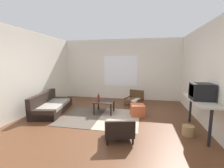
{
  "coord_description": "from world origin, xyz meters",
  "views": [
    {
      "loc": [
        0.99,
        -3.93,
        1.69
      ],
      "look_at": [
        0.05,
        0.79,
        1.0
      ],
      "focal_mm": 24.59,
      "sensor_mm": 36.0,
      "label": 1
    }
  ],
  "objects_px": {
    "wicker_basket": "(188,131)",
    "coffee_table": "(104,103)",
    "couch": "(51,106)",
    "console_shelf": "(200,103)",
    "glass_bottle": "(99,98)",
    "armchair_by_window": "(135,99)",
    "crt_television": "(202,92)",
    "armchair_striped_foreground": "(119,130)",
    "clay_vase": "(196,92)",
    "ottoman_orange": "(137,110)"
  },
  "relations": [
    {
      "from": "couch",
      "to": "ottoman_orange",
      "type": "xyz_separation_m",
      "value": [
        2.9,
        0.2,
        -0.02
      ]
    },
    {
      "from": "couch",
      "to": "wicker_basket",
      "type": "height_order",
      "value": "couch"
    },
    {
      "from": "wicker_basket",
      "to": "armchair_striped_foreground",
      "type": "bearing_deg",
      "value": -160.54
    },
    {
      "from": "armchair_striped_foreground",
      "to": "coffee_table",
      "type": "bearing_deg",
      "value": 114.28
    },
    {
      "from": "couch",
      "to": "armchair_striped_foreground",
      "type": "xyz_separation_m",
      "value": [
        2.57,
        -1.45,
        0.03
      ]
    },
    {
      "from": "armchair_by_window",
      "to": "armchair_striped_foreground",
      "type": "xyz_separation_m",
      "value": [
        -0.18,
        -2.89,
        -0.02
      ]
    },
    {
      "from": "console_shelf",
      "to": "glass_bottle",
      "type": "relative_size",
      "value": 5.18
    },
    {
      "from": "glass_bottle",
      "to": "wicker_basket",
      "type": "relative_size",
      "value": 1.05
    },
    {
      "from": "coffee_table",
      "to": "wicker_basket",
      "type": "height_order",
      "value": "coffee_table"
    },
    {
      "from": "couch",
      "to": "clay_vase",
      "type": "distance_m",
      "value": 4.46
    },
    {
      "from": "coffee_table",
      "to": "ottoman_orange",
      "type": "relative_size",
      "value": 1.5
    },
    {
      "from": "ottoman_orange",
      "to": "clay_vase",
      "type": "relative_size",
      "value": 1.36
    },
    {
      "from": "coffee_table",
      "to": "crt_television",
      "type": "distance_m",
      "value": 2.83
    },
    {
      "from": "crt_television",
      "to": "glass_bottle",
      "type": "relative_size",
      "value": 1.63
    },
    {
      "from": "couch",
      "to": "console_shelf",
      "type": "xyz_separation_m",
      "value": [
        4.38,
        -0.67,
        0.53
      ]
    },
    {
      "from": "ottoman_orange",
      "to": "wicker_basket",
      "type": "distance_m",
      "value": 1.64
    },
    {
      "from": "couch",
      "to": "glass_bottle",
      "type": "distance_m",
      "value": 1.69
    },
    {
      "from": "wicker_basket",
      "to": "couch",
      "type": "bearing_deg",
      "value": 167.51
    },
    {
      "from": "coffee_table",
      "to": "console_shelf",
      "type": "distance_m",
      "value": 2.75
    },
    {
      "from": "armchair_by_window",
      "to": "clay_vase",
      "type": "xyz_separation_m",
      "value": [
        1.63,
        -1.82,
        0.68
      ]
    },
    {
      "from": "armchair_by_window",
      "to": "wicker_basket",
      "type": "bearing_deg",
      "value": -60.09
    },
    {
      "from": "couch",
      "to": "glass_bottle",
      "type": "height_order",
      "value": "glass_bottle"
    },
    {
      "from": "coffee_table",
      "to": "armchair_by_window",
      "type": "relative_size",
      "value": 0.81
    },
    {
      "from": "couch",
      "to": "crt_television",
      "type": "bearing_deg",
      "value": -9.57
    },
    {
      "from": "ottoman_orange",
      "to": "wicker_basket",
      "type": "relative_size",
      "value": 1.6
    },
    {
      "from": "clay_vase",
      "to": "wicker_basket",
      "type": "height_order",
      "value": "clay_vase"
    },
    {
      "from": "couch",
      "to": "coffee_table",
      "type": "distance_m",
      "value": 1.83
    },
    {
      "from": "coffee_table",
      "to": "crt_television",
      "type": "height_order",
      "value": "crt_television"
    },
    {
      "from": "coffee_table",
      "to": "armchair_striped_foreground",
      "type": "distance_m",
      "value": 1.85
    },
    {
      "from": "coffee_table",
      "to": "ottoman_orange",
      "type": "distance_m",
      "value": 1.1
    },
    {
      "from": "armchair_striped_foreground",
      "to": "console_shelf",
      "type": "height_order",
      "value": "console_shelf"
    },
    {
      "from": "couch",
      "to": "console_shelf",
      "type": "bearing_deg",
      "value": -8.75
    },
    {
      "from": "couch",
      "to": "clay_vase",
      "type": "height_order",
      "value": "clay_vase"
    },
    {
      "from": "crt_television",
      "to": "glass_bottle",
      "type": "height_order",
      "value": "crt_television"
    },
    {
      "from": "coffee_table",
      "to": "ottoman_orange",
      "type": "xyz_separation_m",
      "value": [
        1.09,
        -0.03,
        -0.15
      ]
    },
    {
      "from": "couch",
      "to": "clay_vase",
      "type": "relative_size",
      "value": 6.23
    },
    {
      "from": "couch",
      "to": "armchair_by_window",
      "type": "relative_size",
      "value": 2.47
    },
    {
      "from": "console_shelf",
      "to": "glass_bottle",
      "type": "height_order",
      "value": "console_shelf"
    },
    {
      "from": "ottoman_orange",
      "to": "console_shelf",
      "type": "bearing_deg",
      "value": -30.68
    },
    {
      "from": "coffee_table",
      "to": "ottoman_orange",
      "type": "height_order",
      "value": "coffee_table"
    },
    {
      "from": "wicker_basket",
      "to": "coffee_table",
      "type": "bearing_deg",
      "value": 153.57
    },
    {
      "from": "couch",
      "to": "armchair_by_window",
      "type": "distance_m",
      "value": 3.1
    },
    {
      "from": "clay_vase",
      "to": "wicker_basket",
      "type": "bearing_deg",
      "value": -118.04
    },
    {
      "from": "ottoman_orange",
      "to": "console_shelf",
      "type": "xyz_separation_m",
      "value": [
        1.48,
        -0.88,
        0.54
      ]
    },
    {
      "from": "crt_television",
      "to": "clay_vase",
      "type": "relative_size",
      "value": 1.46
    },
    {
      "from": "couch",
      "to": "ottoman_orange",
      "type": "distance_m",
      "value": 2.91
    },
    {
      "from": "ottoman_orange",
      "to": "wicker_basket",
      "type": "bearing_deg",
      "value": -42.83
    },
    {
      "from": "glass_bottle",
      "to": "armchair_by_window",
      "type": "bearing_deg",
      "value": 50.22
    },
    {
      "from": "couch",
      "to": "ottoman_orange",
      "type": "relative_size",
      "value": 4.57
    },
    {
      "from": "ottoman_orange",
      "to": "glass_bottle",
      "type": "xyz_separation_m",
      "value": [
        -1.25,
        -0.08,
        0.34
      ]
    }
  ]
}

